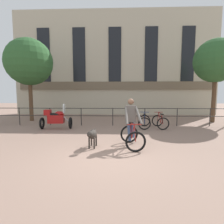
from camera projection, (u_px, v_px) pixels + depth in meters
The scene contains 10 objects.
ground_plane at pixel (107, 157), 5.17m from camera, with size 60.00×60.00×0.00m, color #8E7060.
canal_railing at pixel (113, 114), 10.27m from camera, with size 15.05×0.05×1.05m.
building_facade at pixel (115, 64), 15.63m from camera, with size 18.00×0.72×9.17m.
cyclist_with_bike at pixel (131, 125), 6.22m from camera, with size 0.82×1.25×1.70m.
dog at pixel (92, 135), 6.02m from camera, with size 0.31×0.97×0.65m.
parked_motorcycle at pixel (56, 118), 9.32m from camera, with size 1.67×0.76×1.35m.
parked_bicycle_near_lamp at pixel (144, 121), 9.59m from camera, with size 0.82×1.20×0.86m.
parked_bicycle_mid_left at pixel (160, 122), 9.56m from camera, with size 0.72×1.14×0.86m.
tree_canalside_left at pixel (29, 62), 11.81m from camera, with size 3.13×3.13×5.59m.
tree_canalside_right at pixel (216, 61), 11.19m from camera, with size 2.77×2.77×5.37m.
Camera 1 is at (0.33, -5.00, 1.87)m, focal length 28.00 mm.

